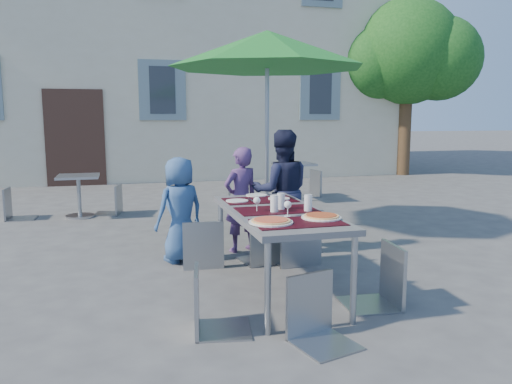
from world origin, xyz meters
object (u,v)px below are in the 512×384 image
object	(u,v)px
chair_4	(383,238)
cafe_table_0	(79,190)
chair_2	(297,208)
bg_chair_r_0	(112,182)
cafe_table_1	(294,175)
child_2	(282,191)
dining_table	(277,216)
chair_3	(209,262)
bg_chair_l_0	(13,185)
pizza_near_right	(321,216)
chair_5	(318,270)
bg_chair_l_1	(234,175)
patio_umbrella	(267,51)
chair_1	(264,212)
bg_chair_r_1	(311,167)
pizza_near_left	(271,221)
child_0	(180,210)
child_1	(241,200)
chair_0	(202,215)

from	to	relation	value
chair_4	cafe_table_0	distance (m)	5.36
chair_2	chair_4	xyz separation A→B (m)	(0.28, -1.30, -0.04)
bg_chair_r_0	cafe_table_1	world-z (taller)	bg_chair_r_0
child_2	dining_table	bearing A→B (deg)	79.45
chair_3	bg_chair_l_0	bearing A→B (deg)	114.45
dining_table	chair_4	world-z (taller)	chair_4
pizza_near_right	child_2	world-z (taller)	child_2
chair_5	bg_chair_l_1	bearing A→B (deg)	82.82
bg_chair_l_1	patio_umbrella	bearing A→B (deg)	-92.63
chair_3	chair_1	bearing A→B (deg)	60.97
chair_3	bg_chair_r_1	xyz separation A→B (m)	(3.07, 5.78, 0.05)
chair_5	bg_chair_r_1	world-z (taller)	bg_chair_r_1
bg_chair_l_0	pizza_near_right	bearing A→B (deg)	-55.41
bg_chair_r_1	dining_table	bearing A→B (deg)	-114.72
pizza_near_left	child_0	world-z (taller)	child_0
bg_chair_r_0	bg_chair_r_1	xyz separation A→B (m)	(3.81, 0.90, 0.05)
chair_4	bg_chair_l_1	bearing A→B (deg)	90.17
chair_4	bg_chair_l_0	xyz separation A→B (m)	(-3.69, 4.72, -0.04)
cafe_table_1	bg_chair_l_1	bearing A→B (deg)	158.18
bg_chair_l_0	bg_chair_l_1	bearing A→B (deg)	12.61
chair_4	bg_chair_r_0	xyz separation A→B (m)	(-2.22, 4.74, -0.04)
pizza_near_left	pizza_near_right	size ratio (longest dim) A/B	1.06
pizza_near_left	chair_1	world-z (taller)	chair_1
chair_1	bg_chair_l_0	size ratio (longest dim) A/B	1.04
chair_1	cafe_table_0	xyz separation A→B (m)	(-2.12, 3.19, -0.13)
bg_chair_r_0	cafe_table_0	bearing A→B (deg)	-165.83
child_1	cafe_table_0	bearing A→B (deg)	-72.35
pizza_near_right	patio_umbrella	bearing A→B (deg)	82.48
child_0	chair_2	xyz separation A→B (m)	(1.19, -0.45, 0.04)
chair_5	bg_chair_r_0	bearing A→B (deg)	105.46
cafe_table_0	bg_chair_l_0	bearing A→B (deg)	173.79
child_2	bg_chair_r_1	world-z (taller)	child_2
pizza_near_right	bg_chair_r_0	size ratio (longest dim) A/B	0.36
dining_table	bg_chair_r_0	size ratio (longest dim) A/B	2.02
chair_0	chair_4	world-z (taller)	chair_4
pizza_near_left	cafe_table_1	size ratio (longest dim) A/B	0.48
chair_0	cafe_table_0	xyz separation A→B (m)	(-1.45, 3.13, -0.13)
child_2	chair_2	size ratio (longest dim) A/B	1.37
bg_chair_l_1	chair_1	bearing A→B (deg)	-98.24
child_0	child_2	world-z (taller)	child_2
child_1	chair_4	world-z (taller)	child_1
pizza_near_right	child_0	world-z (taller)	child_0
cafe_table_1	chair_5	bearing A→B (deg)	-107.90
child_0	bg_chair_l_1	world-z (taller)	child_0
chair_4	patio_umbrella	world-z (taller)	patio_umbrella
chair_3	chair_4	xyz separation A→B (m)	(1.48, 0.14, 0.05)
cafe_table_1	bg_chair_r_1	size ratio (longest dim) A/B	0.74
chair_5	bg_chair_l_1	size ratio (longest dim) A/B	1.05
dining_table	pizza_near_right	distance (m)	0.52
chair_3	patio_umbrella	xyz separation A→B (m)	(1.35, 3.08, 1.91)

